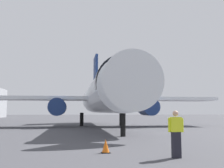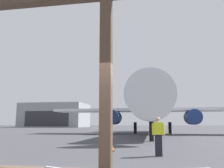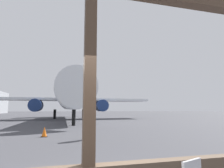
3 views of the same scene
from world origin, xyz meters
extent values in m
plane|color=#424247|center=(0.00, 40.00, 0.00)|extent=(220.00, 220.00, 0.00)
cube|color=#4C3828|center=(0.00, 0.00, 1.88)|extent=(0.20, 0.20, 3.76)
cylinder|color=silver|center=(0.60, 28.17, 3.51)|extent=(3.86, 26.23, 3.86)
cone|color=silver|center=(0.60, 13.76, 3.51)|extent=(3.66, 2.60, 3.66)
cylinder|color=black|center=(0.60, 15.66, 3.66)|extent=(3.93, 0.90, 3.93)
cube|color=silver|center=(-6.59, 29.22, 3.21)|extent=(12.46, 4.20, 0.36)
cube|color=silver|center=(7.80, 29.22, 3.21)|extent=(12.46, 4.20, 0.36)
cylinder|color=navy|center=(-4.52, 27.82, 2.21)|extent=(1.90, 3.20, 1.90)
cylinder|color=navy|center=(5.73, 27.82, 2.21)|extent=(1.90, 3.20, 1.90)
cube|color=navy|center=(0.60, 39.79, 7.84)|extent=(0.36, 4.40, 5.20)
cylinder|color=black|center=(0.60, 15.96, 0.79)|extent=(0.36, 0.36, 1.58)
cylinder|color=black|center=(-1.80, 30.22, 0.79)|extent=(0.44, 0.44, 1.58)
cylinder|color=black|center=(3.00, 30.22, 0.79)|extent=(0.44, 0.44, 1.58)
cube|color=black|center=(0.99, 7.16, 0.47)|extent=(0.32, 0.20, 0.95)
cube|color=yellow|center=(0.99, 7.16, 1.23)|extent=(0.40, 0.22, 0.55)
sphere|color=tan|center=(0.99, 7.16, 1.63)|extent=(0.22, 0.22, 0.22)
cylinder|color=yellow|center=(0.76, 7.22, 1.20)|extent=(0.09, 0.09, 0.52)
cylinder|color=yellow|center=(1.22, 7.10, 1.20)|extent=(0.09, 0.09, 0.52)
cone|color=orange|center=(-1.45, 8.72, 0.28)|extent=(0.32, 0.32, 0.57)
cube|color=black|center=(-1.45, 8.72, 0.01)|extent=(0.36, 0.36, 0.03)
camera|label=1|loc=(-2.80, -2.61, 1.70)|focal=43.49mm
camera|label=2|loc=(0.80, -4.02, 1.47)|focal=38.16mm
camera|label=3|loc=(-0.42, -3.15, 1.60)|focal=29.94mm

